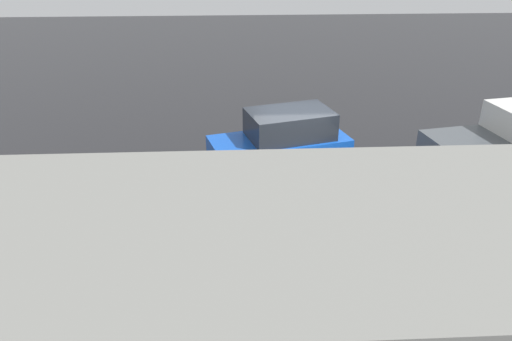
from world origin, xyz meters
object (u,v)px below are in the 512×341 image
(moving_hatchback, at_px, (282,146))
(sign_post, at_px, (155,200))
(fire_hydrant, at_px, (189,215))
(pedestrian, at_px, (138,208))

(moving_hatchback, bearing_deg, sign_post, 51.89)
(fire_hydrant, xyz_separation_m, sign_post, (0.56, 1.31, 1.18))
(pedestrian, relative_size, sign_post, 0.51)
(pedestrian, bearing_deg, sign_post, 117.26)
(moving_hatchback, xyz_separation_m, fire_hydrant, (2.53, 2.63, -0.63))
(sign_post, bearing_deg, pedestrian, -62.74)
(moving_hatchback, bearing_deg, fire_hydrant, 46.12)
(moving_hatchback, xyz_separation_m, sign_post, (3.08, 3.93, 0.55))
(pedestrian, bearing_deg, moving_hatchback, -143.87)
(fire_hydrant, distance_m, sign_post, 1.85)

